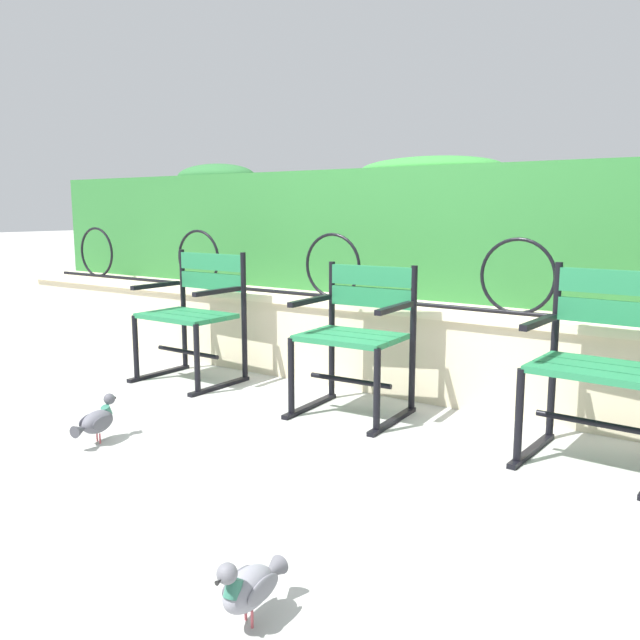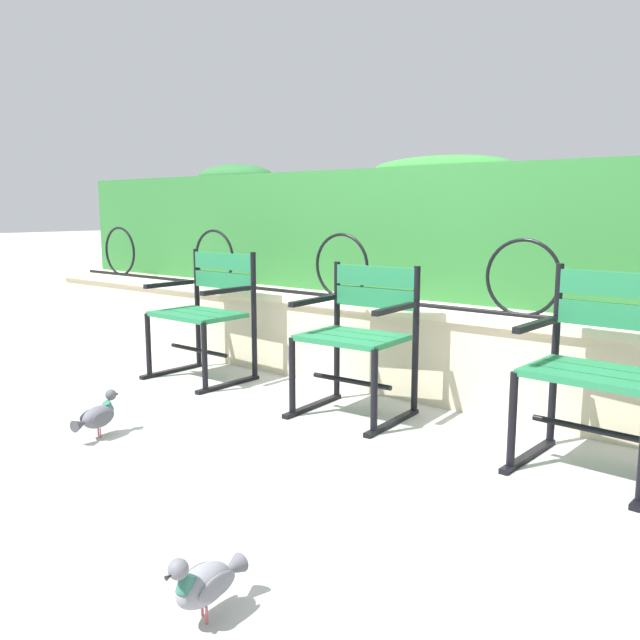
% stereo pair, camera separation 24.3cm
% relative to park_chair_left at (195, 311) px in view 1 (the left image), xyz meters
% --- Properties ---
extents(ground_plane, '(60.00, 60.00, 0.00)m').
position_rel_park_chair_left_xyz_m(ground_plane, '(1.19, -0.37, -0.46)').
color(ground_plane, '#ADADA8').
extents(stone_wall, '(7.07, 0.41, 0.56)m').
position_rel_park_chair_left_xyz_m(stone_wall, '(1.19, 0.53, -0.18)').
color(stone_wall, beige).
rests_on(stone_wall, ground).
extents(iron_arch_fence, '(6.54, 0.02, 0.42)m').
position_rel_park_chair_left_xyz_m(iron_arch_fence, '(0.86, 0.46, 0.27)').
color(iron_arch_fence, black).
rests_on(iron_arch_fence, stone_wall).
extents(hedge_row, '(6.93, 0.51, 0.94)m').
position_rel_park_chair_left_xyz_m(hedge_row, '(1.20, 0.96, 0.54)').
color(hedge_row, '#2D7033').
rests_on(hedge_row, stone_wall).
extents(park_chair_left, '(0.62, 0.53, 0.85)m').
position_rel_park_chair_left_xyz_m(park_chair_left, '(0.00, 0.00, 0.00)').
color(park_chair_left, '#237547').
rests_on(park_chair_left, ground).
extents(park_chair_centre, '(0.59, 0.55, 0.82)m').
position_rel_park_chair_left_xyz_m(park_chair_centre, '(1.26, -0.01, -0.01)').
color(park_chair_centre, '#237547').
rests_on(park_chair_centre, ground).
extents(park_chair_right, '(0.59, 0.54, 0.88)m').
position_rel_park_chair_left_xyz_m(park_chair_right, '(2.54, -0.02, 0.00)').
color(park_chair_right, '#237547').
rests_on(park_chair_right, ground).
extents(pigeon_near_chairs, '(0.14, 0.29, 0.22)m').
position_rel_park_chair_left_xyz_m(pigeon_near_chairs, '(0.49, -1.16, -0.35)').
color(pigeon_near_chairs, '#5B5B66').
rests_on(pigeon_near_chairs, ground).
extents(pigeon_far_side, '(0.12, 0.29, 0.22)m').
position_rel_park_chair_left_xyz_m(pigeon_far_side, '(2.05, -1.82, -0.35)').
color(pigeon_far_side, gray).
rests_on(pigeon_far_side, ground).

